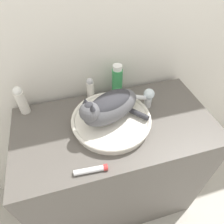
% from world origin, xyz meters
% --- Properties ---
extents(wall_back, '(8.00, 0.05, 2.40)m').
position_xyz_m(wall_back, '(0.00, 0.62, 1.20)').
color(wall_back, silver).
rests_on(wall_back, ground_plane).
extents(vanity_counter, '(1.08, 0.57, 0.90)m').
position_xyz_m(vanity_counter, '(0.00, 0.28, 0.45)').
color(vanity_counter, '#56514C').
rests_on(vanity_counter, ground_plane).
extents(sink_basin, '(0.42, 0.42, 0.05)m').
position_xyz_m(sink_basin, '(-0.02, 0.29, 0.93)').
color(sink_basin, white).
rests_on(sink_basin, vanity_counter).
extents(cat, '(0.36, 0.26, 0.18)m').
position_xyz_m(cat, '(-0.03, 0.29, 1.03)').
color(cat, '#56565B').
rests_on(cat, sink_basin).
extents(faucet, '(0.15, 0.08, 0.13)m').
position_xyz_m(faucet, '(0.21, 0.37, 0.97)').
color(faucet, silver).
rests_on(faucet, vanity_counter).
extents(deodorant_stick, '(0.04, 0.04, 0.15)m').
position_xyz_m(deodorant_stick, '(-0.08, 0.52, 0.97)').
color(deodorant_stick, white).
rests_on(deodorant_stick, vanity_counter).
extents(lotion_bottle_white, '(0.05, 0.05, 0.17)m').
position_xyz_m(lotion_bottle_white, '(-0.46, 0.52, 0.98)').
color(lotion_bottle_white, white).
rests_on(lotion_bottle_white, vanity_counter).
extents(shampoo_bottle_tall, '(0.06, 0.06, 0.21)m').
position_xyz_m(shampoo_bottle_tall, '(0.08, 0.52, 1.00)').
color(shampoo_bottle_tall, '#338C4C').
rests_on(shampoo_bottle_tall, vanity_counter).
extents(cream_tube, '(0.15, 0.04, 0.03)m').
position_xyz_m(cream_tube, '(-0.18, 0.05, 0.91)').
color(cream_tube, silver).
rests_on(cream_tube, vanity_counter).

